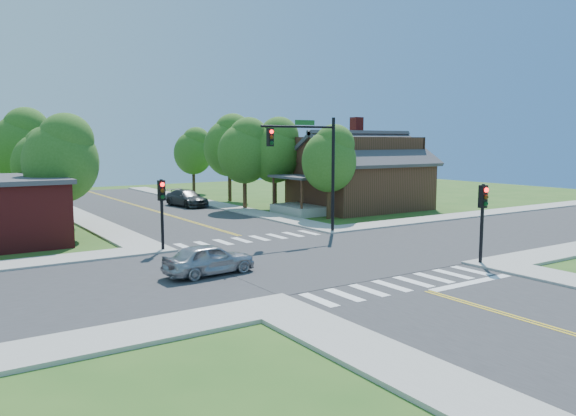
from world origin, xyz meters
TOP-DOWN VIEW (x-y plane):
  - ground at (0.00, 0.00)m, footprint 100.00×100.00m
  - road_ns at (0.00, 0.00)m, footprint 10.00×90.00m
  - road_ew at (0.00, 0.00)m, footprint 90.00×10.00m
  - intersection_patch at (0.00, 0.00)m, footprint 10.20×10.20m
  - sidewalk_ne at (15.82, 15.82)m, footprint 40.00×40.00m
  - crosswalk_north at (0.00, 6.20)m, footprint 8.85×2.00m
  - crosswalk_south at (0.00, -6.20)m, footprint 8.85×2.00m
  - centerline at (0.00, 0.00)m, footprint 0.30×90.00m
  - stop_bar at (2.50, -7.60)m, footprint 4.60×0.45m
  - signal_mast_ne at (3.91, 5.59)m, footprint 5.30×0.42m
  - signal_pole_se at (5.60, -5.62)m, footprint 0.34×0.42m
  - signal_pole_nw at (-5.60, 5.58)m, footprint 0.34×0.42m
  - house_ne at (15.11, 14.23)m, footprint 13.05×8.80m
  - tree_e_a at (9.35, 10.74)m, footprint 4.11×3.91m
  - tree_e_b at (9.29, 18.17)m, footprint 4.58×4.35m
  - tree_e_c at (8.93, 25.78)m, footprint 4.92×4.67m
  - tree_e_d at (9.46, 35.43)m, footprint 4.28×4.07m
  - tree_w_a at (-8.88, 12.94)m, footprint 4.36×4.14m
  - tree_w_b at (-8.82, 19.52)m, footprint 3.98×3.78m
  - tree_w_c at (-8.74, 28.08)m, footprint 5.00×4.75m
  - tree_w_d at (-8.63, 37.23)m, footprint 3.97×3.77m
  - tree_house at (6.96, 19.25)m, footprint 4.55×4.33m
  - tree_bldg at (-7.93, 18.08)m, footprint 4.28×4.06m
  - car_silver at (-5.81, -0.44)m, footprint 2.15×4.22m
  - car_dgrey at (3.50, 23.71)m, footprint 3.29×5.50m

SIDE VIEW (x-z plane):
  - ground at x=0.00m, z-range 0.00..0.00m
  - intersection_patch at x=0.00m, z-range -0.03..0.03m
  - stop_bar at x=2.50m, z-range -0.05..0.05m
  - road_ns at x=0.00m, z-range 0.00..0.04m
  - road_ew at x=0.00m, z-range 0.01..0.04m
  - crosswalk_north at x=0.00m, z-range 0.04..0.05m
  - crosswalk_south at x=0.00m, z-range 0.04..0.05m
  - centerline at x=0.00m, z-range 0.04..0.05m
  - sidewalk_ne at x=15.82m, z-range 0.00..0.14m
  - car_silver at x=-5.81m, z-range 0.00..1.37m
  - car_dgrey at x=3.50m, z-range 0.00..1.45m
  - signal_pole_se at x=5.60m, z-range 0.76..4.56m
  - signal_pole_nw at x=-5.60m, z-range 0.76..4.56m
  - house_ne at x=15.11m, z-range -0.23..6.88m
  - tree_w_d at x=-8.63m, z-range 1.04..7.79m
  - tree_w_b at x=-8.82m, z-range 1.05..7.81m
  - tree_e_a at x=9.35m, z-range 1.08..8.08m
  - tree_bldg at x=-7.93m, z-range 1.13..8.40m
  - tree_e_d at x=9.46m, z-range 1.13..8.41m
  - signal_mast_ne at x=3.91m, z-range 1.25..8.45m
  - tree_w_a at x=-8.88m, z-range 1.15..8.56m
  - tree_house at x=6.96m, z-range 1.20..8.94m
  - tree_e_b at x=9.29m, z-range 1.21..9.00m
  - tree_e_c at x=8.93m, z-range 1.30..9.65m
  - tree_w_c at x=-8.74m, z-range 1.32..9.81m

